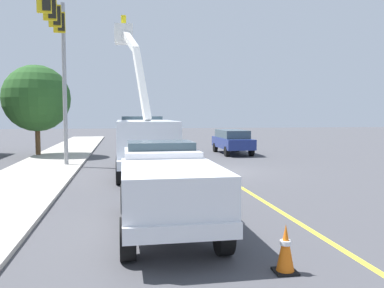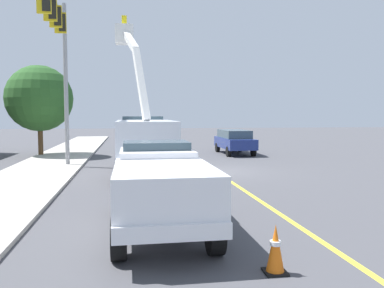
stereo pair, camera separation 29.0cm
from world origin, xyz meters
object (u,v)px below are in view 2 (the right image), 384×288
at_px(traffic_cone_leading, 275,249).
at_px(traffic_cone_mid_rear, 179,155).
at_px(traffic_cone_mid_front, 200,179).
at_px(utility_bucket_truck, 144,139).
at_px(passing_minivan, 234,140).
at_px(traffic_signal_mast, 59,44).
at_px(service_pickup_truck, 160,185).

relative_size(traffic_cone_leading, traffic_cone_mid_rear, 1.02).
distance_m(traffic_cone_leading, traffic_cone_mid_front, 7.94).
distance_m(utility_bucket_truck, passing_minivan, 10.47).
distance_m(traffic_cone_mid_front, traffic_signal_mast, 9.99).
xyz_separation_m(service_pickup_truck, traffic_signal_mast, (10.56, 4.22, 5.07)).
distance_m(service_pickup_truck, traffic_cone_leading, 3.47).
xyz_separation_m(passing_minivan, traffic_cone_mid_rear, (-4.19, 4.39, -0.55)).
relative_size(passing_minivan, traffic_signal_mast, 0.56).
bearing_deg(service_pickup_truck, traffic_cone_leading, -146.86).
height_order(utility_bucket_truck, traffic_signal_mast, traffic_signal_mast).
bearing_deg(passing_minivan, service_pickup_truck, 160.63).
relative_size(service_pickup_truck, traffic_cone_mid_rear, 6.58).
bearing_deg(traffic_cone_mid_rear, passing_minivan, -46.39).
relative_size(utility_bucket_truck, passing_minivan, 1.70).
xyz_separation_m(utility_bucket_truck, passing_minivan, (8.21, -6.46, -0.65)).
bearing_deg(traffic_cone_leading, traffic_cone_mid_front, 0.51).
xyz_separation_m(traffic_cone_mid_front, traffic_signal_mast, (5.47, 6.01, 5.81)).
bearing_deg(service_pickup_truck, traffic_cone_mid_front, -19.37).
xyz_separation_m(passing_minivan, traffic_cone_mid_front, (-12.64, 4.44, -0.59)).
height_order(utility_bucket_truck, traffic_cone_mid_front, utility_bucket_truck).
relative_size(traffic_cone_mid_front, traffic_cone_mid_rear, 0.90).
relative_size(passing_minivan, traffic_cone_mid_front, 6.28).
xyz_separation_m(utility_bucket_truck, traffic_cone_leading, (-12.37, -2.09, -1.19)).
bearing_deg(traffic_signal_mast, service_pickup_truck, -158.23).
bearing_deg(traffic_cone_mid_front, service_pickup_truck, 160.63).
distance_m(service_pickup_truck, traffic_cone_mid_front, 5.45).
bearing_deg(traffic_signal_mast, passing_minivan, -55.54).
bearing_deg(utility_bucket_truck, passing_minivan, -38.19).
xyz_separation_m(passing_minivan, traffic_cone_leading, (-20.58, 4.37, -0.54)).
height_order(passing_minivan, traffic_cone_mid_rear, passing_minivan).
bearing_deg(utility_bucket_truck, traffic_cone_mid_front, -155.48).
relative_size(service_pickup_truck, traffic_cone_mid_front, 7.33).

